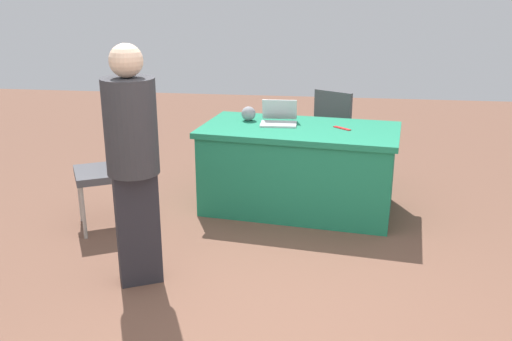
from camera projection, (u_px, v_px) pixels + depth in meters
ground_plane at (236, 311)px, 3.56m from camera, size 14.40×14.40×0.00m
table_foreground at (299, 168)px, 5.08m from camera, size 1.82×1.12×0.76m
chair_tucked_left at (338, 128)px, 5.85m from camera, size 0.60×0.60×0.94m
chair_tucked_right at (111, 164)px, 4.66m from camera, size 0.60×0.60×0.95m
person_attendee_standing at (133, 156)px, 3.66m from camera, size 0.46×0.46×1.62m
laptop_silver at (279, 119)px, 5.08m from camera, size 0.33×0.30×0.21m
yarn_ball at (248, 114)px, 5.18m from camera, size 0.13×0.13×0.13m
scissors_red at (342, 128)px, 4.91m from camera, size 0.16×0.15×0.01m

